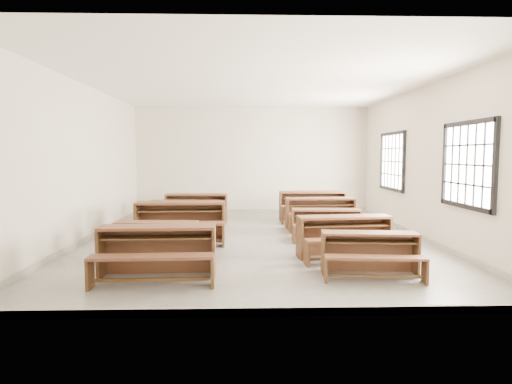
{
  "coord_description": "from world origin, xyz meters",
  "views": [
    {
      "loc": [
        -0.26,
        -8.78,
        1.77
      ],
      "look_at": [
        0.0,
        0.0,
        1.0
      ],
      "focal_mm": 30.0,
      "sensor_mm": 36.0,
      "label": 1
    }
  ],
  "objects_px": {
    "desk_set_1": "(156,237)",
    "desk_set_7": "(326,222)",
    "desk_set_3": "(184,214)",
    "desk_set_5": "(370,250)",
    "desk_set_9": "(312,204)",
    "desk_set_6": "(345,234)",
    "desk_set_0": "(157,248)",
    "desk_set_2": "(180,219)",
    "desk_set_4": "(196,205)",
    "desk_set_8": "(321,211)"
  },
  "relations": [
    {
      "from": "desk_set_6",
      "to": "desk_set_9",
      "type": "height_order",
      "value": "desk_set_9"
    },
    {
      "from": "desk_set_5",
      "to": "desk_set_8",
      "type": "relative_size",
      "value": 0.87
    },
    {
      "from": "desk_set_0",
      "to": "desk_set_1",
      "type": "bearing_deg",
      "value": 100.59
    },
    {
      "from": "desk_set_1",
      "to": "desk_set_3",
      "type": "distance_m",
      "value": 2.56
    },
    {
      "from": "desk_set_5",
      "to": "desk_set_6",
      "type": "distance_m",
      "value": 1.06
    },
    {
      "from": "desk_set_5",
      "to": "desk_set_8",
      "type": "distance_m",
      "value": 3.95
    },
    {
      "from": "desk_set_9",
      "to": "desk_set_6",
      "type": "bearing_deg",
      "value": -91.39
    },
    {
      "from": "desk_set_1",
      "to": "desk_set_7",
      "type": "bearing_deg",
      "value": 29.2
    },
    {
      "from": "desk_set_1",
      "to": "desk_set_6",
      "type": "bearing_deg",
      "value": 3.03
    },
    {
      "from": "desk_set_1",
      "to": "desk_set_2",
      "type": "relative_size",
      "value": 0.79
    },
    {
      "from": "desk_set_3",
      "to": "desk_set_9",
      "type": "bearing_deg",
      "value": 29.17
    },
    {
      "from": "desk_set_7",
      "to": "desk_set_6",
      "type": "bearing_deg",
      "value": -85.48
    },
    {
      "from": "desk_set_2",
      "to": "desk_set_3",
      "type": "height_order",
      "value": "desk_set_2"
    },
    {
      "from": "desk_set_3",
      "to": "desk_set_6",
      "type": "relative_size",
      "value": 0.97
    },
    {
      "from": "desk_set_8",
      "to": "desk_set_1",
      "type": "bearing_deg",
      "value": -141.23
    },
    {
      "from": "desk_set_0",
      "to": "desk_set_7",
      "type": "height_order",
      "value": "desk_set_0"
    },
    {
      "from": "desk_set_0",
      "to": "desk_set_9",
      "type": "relative_size",
      "value": 0.96
    },
    {
      "from": "desk_set_1",
      "to": "desk_set_8",
      "type": "relative_size",
      "value": 0.86
    },
    {
      "from": "desk_set_4",
      "to": "desk_set_6",
      "type": "height_order",
      "value": "desk_set_4"
    },
    {
      "from": "desk_set_8",
      "to": "desk_set_4",
      "type": "bearing_deg",
      "value": 156.87
    },
    {
      "from": "desk_set_8",
      "to": "desk_set_0",
      "type": "bearing_deg",
      "value": -129.43
    },
    {
      "from": "desk_set_2",
      "to": "desk_set_8",
      "type": "distance_m",
      "value": 3.45
    },
    {
      "from": "desk_set_3",
      "to": "desk_set_9",
      "type": "xyz_separation_m",
      "value": [
        3.22,
        1.54,
        0.04
      ]
    },
    {
      "from": "desk_set_3",
      "to": "desk_set_7",
      "type": "height_order",
      "value": "desk_set_3"
    },
    {
      "from": "desk_set_3",
      "to": "desk_set_7",
      "type": "distance_m",
      "value": 3.26
    },
    {
      "from": "desk_set_1",
      "to": "desk_set_2",
      "type": "height_order",
      "value": "desk_set_2"
    },
    {
      "from": "desk_set_2",
      "to": "desk_set_8",
      "type": "height_order",
      "value": "desk_set_2"
    },
    {
      "from": "desk_set_5",
      "to": "desk_set_2",
      "type": "bearing_deg",
      "value": 147.03
    },
    {
      "from": "desk_set_6",
      "to": "desk_set_9",
      "type": "bearing_deg",
      "value": 82.15
    },
    {
      "from": "desk_set_2",
      "to": "desk_set_1",
      "type": "bearing_deg",
      "value": -99.94
    },
    {
      "from": "desk_set_3",
      "to": "desk_set_5",
      "type": "xyz_separation_m",
      "value": [
        3.23,
        -3.64,
        -0.05
      ]
    },
    {
      "from": "desk_set_0",
      "to": "desk_set_6",
      "type": "bearing_deg",
      "value": 18.68
    },
    {
      "from": "desk_set_6",
      "to": "desk_set_7",
      "type": "xyz_separation_m",
      "value": [
        -0.01,
        1.57,
        -0.05
      ]
    },
    {
      "from": "desk_set_3",
      "to": "desk_set_0",
      "type": "bearing_deg",
      "value": -84.3
    },
    {
      "from": "desk_set_0",
      "to": "desk_set_4",
      "type": "distance_m",
      "value": 5.22
    },
    {
      "from": "desk_set_0",
      "to": "desk_set_9",
      "type": "xyz_separation_m",
      "value": [
        3.09,
        5.24,
        0.02
      ]
    },
    {
      "from": "desk_set_0",
      "to": "desk_set_3",
      "type": "distance_m",
      "value": 3.71
    },
    {
      "from": "desk_set_0",
      "to": "desk_set_6",
      "type": "relative_size",
      "value": 1.0
    },
    {
      "from": "desk_set_2",
      "to": "desk_set_7",
      "type": "bearing_deg",
      "value": 0.4
    },
    {
      "from": "desk_set_0",
      "to": "desk_set_2",
      "type": "relative_size",
      "value": 0.92
    },
    {
      "from": "desk_set_0",
      "to": "desk_set_2",
      "type": "distance_m",
      "value": 2.57
    },
    {
      "from": "desk_set_6",
      "to": "desk_set_0",
      "type": "bearing_deg",
      "value": -165.82
    },
    {
      "from": "desk_set_7",
      "to": "desk_set_8",
      "type": "distance_m",
      "value": 1.34
    },
    {
      "from": "desk_set_3",
      "to": "desk_set_4",
      "type": "xyz_separation_m",
      "value": [
        0.12,
        1.51,
        0.01
      ]
    },
    {
      "from": "desk_set_5",
      "to": "desk_set_6",
      "type": "xyz_separation_m",
      "value": [
        -0.12,
        1.05,
        0.05
      ]
    },
    {
      "from": "desk_set_9",
      "to": "desk_set_3",
      "type": "bearing_deg",
      "value": -154.32
    },
    {
      "from": "desk_set_5",
      "to": "desk_set_9",
      "type": "height_order",
      "value": "desk_set_9"
    },
    {
      "from": "desk_set_1",
      "to": "desk_set_8",
      "type": "height_order",
      "value": "desk_set_8"
    },
    {
      "from": "desk_set_3",
      "to": "desk_set_5",
      "type": "relative_size",
      "value": 1.12
    },
    {
      "from": "desk_set_7",
      "to": "desk_set_3",
      "type": "bearing_deg",
      "value": 165.85
    }
  ]
}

